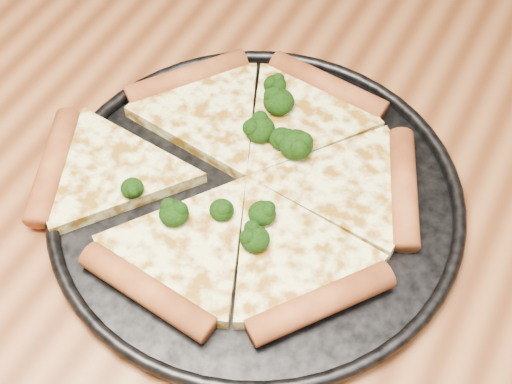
% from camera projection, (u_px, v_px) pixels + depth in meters
% --- Properties ---
extents(dining_table, '(1.20, 0.90, 0.75)m').
position_uv_depth(dining_table, '(278.00, 266.00, 0.73)').
color(dining_table, brown).
rests_on(dining_table, ground).
extents(pizza_pan, '(0.36, 0.36, 0.02)m').
position_uv_depth(pizza_pan, '(256.00, 198.00, 0.66)').
color(pizza_pan, black).
rests_on(pizza_pan, dining_table).
extents(pizza, '(0.35, 0.31, 0.02)m').
position_uv_depth(pizza, '(240.00, 177.00, 0.66)').
color(pizza, '#E5E08C').
rests_on(pizza, pizza_pan).
extents(broccoli_florets, '(0.14, 0.20, 0.02)m').
position_uv_depth(broccoli_florets, '(256.00, 156.00, 0.66)').
color(broccoli_florets, black).
rests_on(broccoli_florets, pizza).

